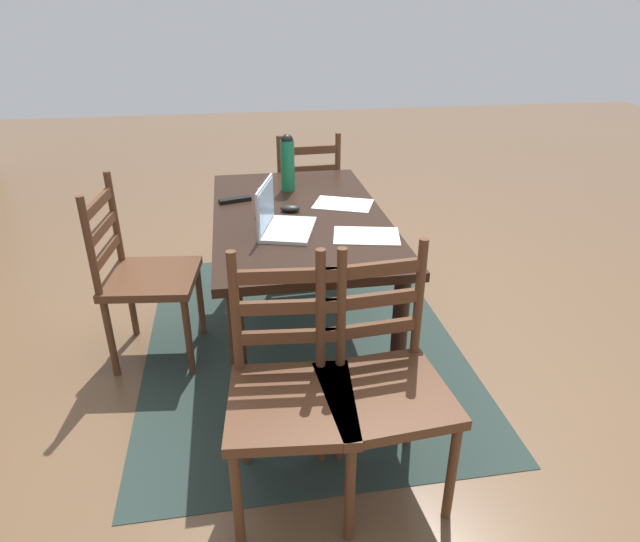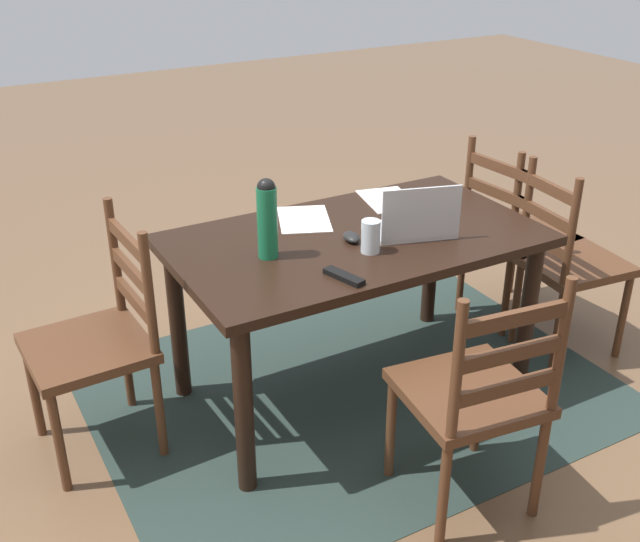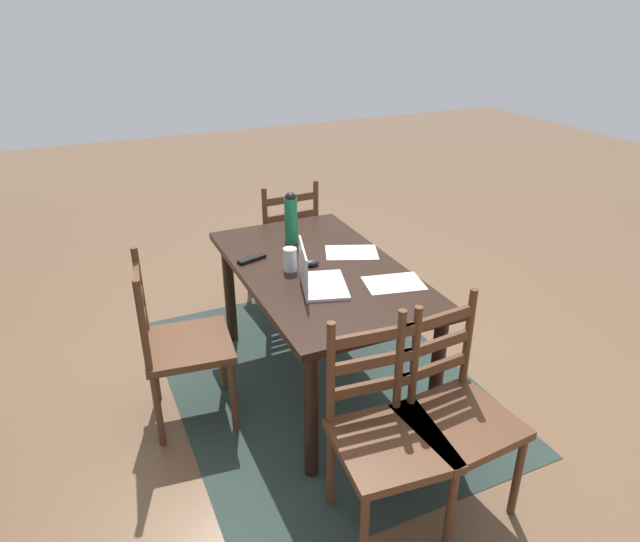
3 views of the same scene
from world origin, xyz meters
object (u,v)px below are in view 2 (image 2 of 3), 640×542
chair_left_far (564,261)px  water_bottle (267,217)px  chair_far_head (475,396)px  laptop (416,223)px  computer_mouse (351,237)px  dining_table (355,258)px  chair_left_near (514,236)px  chair_right_near (98,342)px  tv_remote (344,277)px  drinking_glass (371,236)px

chair_left_far → water_bottle: 1.50m
chair_far_head → laptop: laptop is taller
chair_left_far → computer_mouse: (1.07, -0.13, 0.30)m
dining_table → chair_left_near: bearing=-170.9°
chair_left_far → chair_right_near: (2.06, -0.34, 0.00)m
chair_left_far → laptop: 0.90m
dining_table → chair_left_far: 1.06m
chair_right_near → chair_left_near: bearing=179.9°
chair_far_head → tv_remote: 0.61m
drinking_glass → laptop: bearing=-170.4°
chair_right_near → tv_remote: bearing=148.7°
dining_table → drinking_glass: bearing=78.7°
chair_far_head → chair_left_far: bearing=-148.7°
chair_far_head → computer_mouse: bearing=-87.2°
drinking_glass → tv_remote: size_ratio=0.76×
computer_mouse → chair_left_far: bearing=-175.6°
water_bottle → chair_far_head: bearing=116.3°
dining_table → computer_mouse: (0.04, 0.04, 0.12)m
chair_left_far → chair_right_near: same height
chair_left_far → chair_far_head: same height
laptop → tv_remote: (0.45, 0.19, -0.05)m
chair_far_head → water_bottle: (0.39, -0.78, 0.45)m
tv_remote → drinking_glass: bearing=-160.0°
dining_table → computer_mouse: computer_mouse is taller
chair_right_near → laptop: bearing=166.7°
chair_left_far → computer_mouse: chair_left_far is taller
drinking_glass → chair_far_head: bearing=92.5°
water_bottle → drinking_glass: 0.40m
drinking_glass → computer_mouse: bearing=-85.2°
chair_left_far → water_bottle: water_bottle is taller
laptop → computer_mouse: bearing=-18.1°
laptop → chair_right_near: bearing=-13.3°
drinking_glass → tv_remote: drinking_glass is taller
dining_table → drinking_glass: drinking_glass is taller
chair_right_near → drinking_glass: bearing=161.6°
chair_left_near → tv_remote: 1.39m
chair_left_far → chair_right_near: 2.09m
dining_table → tv_remote: 0.41m
chair_far_head → drinking_glass: bearing=-87.5°
chair_left_near → tv_remote: chair_left_near is taller
laptop → water_bottle: bearing=-10.4°
chair_right_near → chair_far_head: size_ratio=1.00×
computer_mouse → tv_remote: (0.20, 0.27, -0.01)m
computer_mouse → chair_left_near: bearing=-158.0°
chair_far_head → chair_right_near: bearing=-43.3°
water_bottle → chair_left_near: bearing=-173.0°
chair_left_near → computer_mouse: 1.13m
chair_left_near → chair_far_head: bearing=42.8°
dining_table → water_bottle: water_bottle is taller
drinking_glass → computer_mouse: drinking_glass is taller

